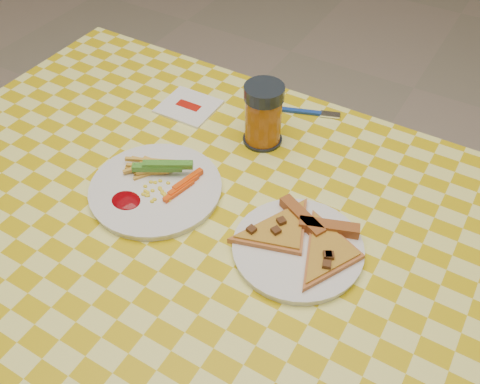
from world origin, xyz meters
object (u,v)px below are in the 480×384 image
object	(u,v)px
plate_left	(156,190)
drink_glass	(263,115)
plate_right	(298,249)
table	(207,243)

from	to	relation	value
plate_left	drink_glass	distance (m)	0.26
plate_right	drink_glass	bearing A→B (deg)	130.39
plate_left	plate_right	size ratio (longest dim) A/B	1.12
table	drink_glass	bearing A→B (deg)	93.76
plate_left	drink_glass	xyz separation A→B (m)	(0.10, 0.24, 0.06)
plate_right	drink_glass	world-z (taller)	drink_glass
plate_right	drink_glass	distance (m)	0.31
table	plate_right	bearing A→B (deg)	4.64
plate_left	plate_right	world-z (taller)	same
drink_glass	plate_right	bearing A→B (deg)	-49.61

